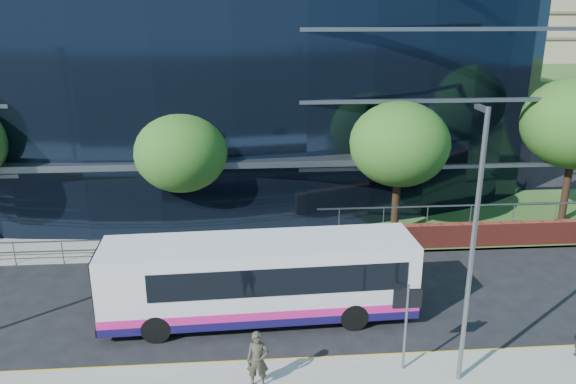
{
  "coord_description": "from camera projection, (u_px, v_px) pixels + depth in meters",
  "views": [
    {
      "loc": [
        -0.07,
        -15.71,
        10.48
      ],
      "look_at": [
        1.78,
        8.0,
        2.68
      ],
      "focal_mm": 35.0,
      "sensor_mm": 36.0,
      "label": 1
    }
  ],
  "objects": [
    {
      "name": "ground",
      "position": [
        253.0,
        349.0,
        18.15
      ],
      "size": [
        200.0,
        200.0,
        0.0
      ],
      "primitive_type": "plane",
      "color": "black",
      "rests_on": "ground"
    },
    {
      "name": "kerb",
      "position": [
        253.0,
        365.0,
        17.18
      ],
      "size": [
        80.0,
        0.25,
        0.16
      ],
      "primitive_type": "cube",
      "color": "gray",
      "rests_on": "ground"
    },
    {
      "name": "yellow_line_outer",
      "position": [
        253.0,
        363.0,
        17.39
      ],
      "size": [
        80.0,
        0.08,
        0.01
      ],
      "primitive_type": "cube",
      "color": "gold",
      "rests_on": "ground"
    },
    {
      "name": "yellow_line_inner",
      "position": [
        253.0,
        360.0,
        17.53
      ],
      "size": [
        80.0,
        0.08,
        0.01
      ],
      "primitive_type": "cube",
      "color": "gold",
      "rests_on": "ground"
    },
    {
      "name": "far_forecourt",
      "position": [
        129.0,
        227.0,
        28.11
      ],
      "size": [
        50.0,
        8.0,
        0.1
      ],
      "primitive_type": "cube",
      "color": "gray",
      "rests_on": "ground"
    },
    {
      "name": "glass_office",
      "position": [
        180.0,
        50.0,
        35.11
      ],
      "size": [
        44.0,
        23.1,
        16.0
      ],
      "color": "black",
      "rests_on": "ground"
    },
    {
      "name": "guard_railings",
      "position": [
        62.0,
        246.0,
        23.94
      ],
      "size": [
        24.0,
        0.05,
        1.1
      ],
      "color": "slate",
      "rests_on": "ground"
    },
    {
      "name": "apartment_block",
      "position": [
        495.0,
        3.0,
        71.25
      ],
      "size": [
        60.0,
        42.0,
        30.0
      ],
      "color": "#2D511E",
      "rests_on": "ground"
    },
    {
      "name": "street_sign",
      "position": [
        407.0,
        309.0,
        16.31
      ],
      "size": [
        0.85,
        0.09,
        2.8
      ],
      "color": "slate",
      "rests_on": "pavement_near"
    },
    {
      "name": "tree_far_b",
      "position": [
        181.0,
        153.0,
        25.62
      ],
      "size": [
        4.29,
        4.29,
        6.05
      ],
      "color": "black",
      "rests_on": "ground"
    },
    {
      "name": "tree_far_c",
      "position": [
        399.0,
        144.0,
        25.78
      ],
      "size": [
        4.62,
        4.62,
        6.51
      ],
      "color": "black",
      "rests_on": "ground"
    },
    {
      "name": "tree_dist_e",
      "position": [
        483.0,
        70.0,
        56.41
      ],
      "size": [
        4.62,
        4.62,
        6.51
      ],
      "color": "black",
      "rests_on": "ground"
    },
    {
      "name": "streetlight_east",
      "position": [
        473.0,
        243.0,
        15.15
      ],
      "size": [
        0.15,
        0.77,
        8.0
      ],
      "color": "slate",
      "rests_on": "pavement_near"
    },
    {
      "name": "city_bus",
      "position": [
        263.0,
        278.0,
        19.49
      ],
      "size": [
        10.9,
        2.89,
        2.92
      ],
      "rotation": [
        0.0,
        0.0,
        0.04
      ],
      "color": "silver",
      "rests_on": "ground"
    },
    {
      "name": "pedestrian_b",
      "position": [
        258.0,
        360.0,
        15.86
      ],
      "size": [
        0.67,
        0.47,
        1.74
      ],
      "primitive_type": "imported",
      "rotation": [
        0.0,
        0.0,
        -0.09
      ],
      "color": "#363125",
      "rests_on": "pavement_near"
    }
  ]
}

